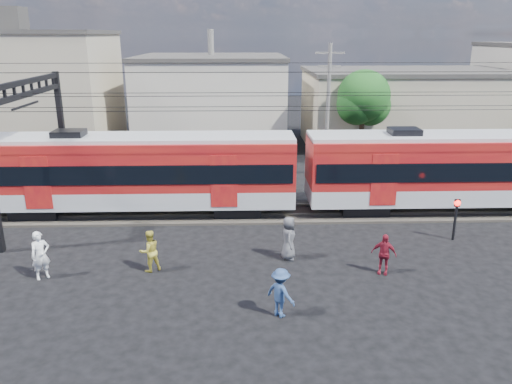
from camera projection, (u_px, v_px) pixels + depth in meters
ground at (230, 287)px, 18.61m from camera, size 120.00×120.00×0.00m
track_bed at (233, 212)px, 26.21m from camera, size 70.00×3.40×0.12m
rail_near at (233, 215)px, 25.46m from camera, size 70.00×0.12×0.12m
rail_far at (233, 206)px, 26.89m from camera, size 70.00×0.12×0.12m
commuter_train at (141, 170)px, 25.36m from camera, size 50.30×3.08×4.17m
catenary at (55, 117)px, 24.42m from camera, size 70.00×9.30×7.52m
building_west at (21, 91)px, 39.56m from camera, size 14.28×10.20×9.30m
building_midwest at (212, 99)px, 43.16m from camera, size 12.24×12.24×7.30m
building_mideast at (406, 109)px, 40.92m from camera, size 16.32×10.20×6.30m
utility_pole_mid at (328, 108)px, 31.70m from camera, size 1.80×0.24×8.50m
tree_near at (366, 99)px, 34.70m from camera, size 3.82×3.64×6.72m
pedestrian_a at (40, 255)px, 19.02m from camera, size 0.83×0.78×1.91m
pedestrian_b at (150, 251)px, 19.65m from camera, size 1.04×0.98×1.71m
pedestrian_c at (281, 293)px, 16.47m from camera, size 1.24×1.22×1.71m
pedestrian_d at (384, 254)px, 19.43m from camera, size 1.05×0.75×1.66m
pedestrian_e at (289, 238)px, 20.69m from camera, size 0.64×0.94×1.86m
crossing_signal at (456, 212)px, 22.47m from camera, size 0.29×0.29×1.96m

